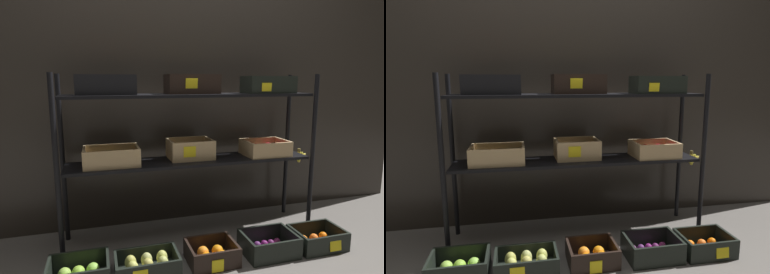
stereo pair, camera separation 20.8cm
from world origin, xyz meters
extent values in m
plane|color=#605B56|center=(0.00, 0.00, 0.00)|extent=(10.00, 10.00, 0.00)
cube|color=#2D2823|center=(0.00, 0.37, 0.95)|extent=(4.15, 0.12, 1.91)
cylinder|color=black|center=(-0.87, -0.17, 0.58)|extent=(0.03, 0.03, 1.16)
cylinder|color=black|center=(0.87, -0.17, 0.58)|extent=(0.03, 0.03, 1.16)
cylinder|color=black|center=(-0.87, 0.17, 0.58)|extent=(0.03, 0.03, 1.16)
cylinder|color=black|center=(0.87, 0.17, 0.58)|extent=(0.03, 0.03, 1.16)
cube|color=black|center=(0.00, 0.00, 0.56)|extent=(1.72, 0.30, 0.02)
cube|color=black|center=(0.00, 0.00, 1.02)|extent=(1.72, 0.30, 0.02)
cube|color=tan|center=(-0.55, 0.01, 0.57)|extent=(0.36, 0.25, 0.01)
cube|color=tan|center=(-0.55, -0.11, 0.63)|extent=(0.36, 0.02, 0.11)
cube|color=tan|center=(-0.55, 0.13, 0.63)|extent=(0.36, 0.02, 0.11)
cube|color=tan|center=(-0.73, 0.01, 0.63)|extent=(0.02, 0.22, 0.11)
cube|color=tan|center=(-0.38, 0.01, 0.63)|extent=(0.02, 0.22, 0.11)
sphere|color=gold|center=(-0.63, -0.03, 0.61)|extent=(0.07, 0.07, 0.07)
sphere|color=gold|center=(-0.55, -0.03, 0.61)|extent=(0.07, 0.07, 0.07)
sphere|color=#DEC84A|center=(-0.46, -0.03, 0.61)|extent=(0.07, 0.07, 0.07)
sphere|color=gold|center=(-0.63, 0.04, 0.61)|extent=(0.07, 0.07, 0.07)
sphere|color=yellow|center=(-0.55, 0.04, 0.61)|extent=(0.07, 0.07, 0.07)
sphere|color=#DABC58|center=(-0.47, 0.04, 0.61)|extent=(0.07, 0.07, 0.07)
cube|color=tan|center=(0.00, 0.05, 0.57)|extent=(0.31, 0.24, 0.01)
cube|color=tan|center=(0.00, -0.06, 0.64)|extent=(0.31, 0.02, 0.13)
cube|color=tan|center=(0.00, 0.16, 0.64)|extent=(0.31, 0.02, 0.13)
cube|color=tan|center=(-0.15, 0.05, 0.64)|extent=(0.02, 0.21, 0.13)
cube|color=tan|center=(0.15, 0.05, 0.64)|extent=(0.02, 0.21, 0.13)
ellipsoid|color=brown|center=(-0.07, 0.01, 0.61)|extent=(0.05, 0.05, 0.07)
ellipsoid|color=brown|center=(0.00, 0.01, 0.61)|extent=(0.05, 0.05, 0.07)
ellipsoid|color=brown|center=(0.07, 0.01, 0.61)|extent=(0.05, 0.05, 0.07)
ellipsoid|color=brown|center=(-0.08, 0.08, 0.61)|extent=(0.05, 0.05, 0.07)
ellipsoid|color=brown|center=(0.00, 0.08, 0.61)|extent=(0.05, 0.05, 0.07)
ellipsoid|color=brown|center=(0.07, 0.08, 0.61)|extent=(0.05, 0.05, 0.07)
cube|color=yellow|center=(-0.04, -0.07, 0.64)|extent=(0.09, 0.01, 0.07)
cube|color=tan|center=(0.57, -0.01, 0.57)|extent=(0.32, 0.25, 0.01)
cube|color=tan|center=(0.57, -0.13, 0.63)|extent=(0.32, 0.02, 0.10)
cube|color=tan|center=(0.57, 0.11, 0.63)|extent=(0.32, 0.02, 0.10)
cube|color=tan|center=(0.42, -0.01, 0.63)|extent=(0.02, 0.22, 0.10)
cube|color=tan|center=(0.72, -0.01, 0.63)|extent=(0.02, 0.22, 0.10)
sphere|color=red|center=(0.51, -0.05, 0.61)|extent=(0.07, 0.07, 0.07)
sphere|color=red|center=(0.63, -0.05, 0.61)|extent=(0.07, 0.07, 0.07)
sphere|color=red|center=(0.52, 0.03, 0.61)|extent=(0.07, 0.07, 0.07)
sphere|color=red|center=(0.62, 0.03, 0.61)|extent=(0.07, 0.07, 0.07)
cube|color=black|center=(-0.57, 0.02, 1.04)|extent=(0.37, 0.23, 0.01)
cube|color=black|center=(-0.57, -0.09, 1.10)|extent=(0.37, 0.02, 0.11)
cube|color=black|center=(-0.57, 0.13, 1.10)|extent=(0.37, 0.02, 0.11)
cube|color=black|center=(-0.75, 0.02, 1.10)|extent=(0.02, 0.20, 0.11)
cube|color=black|center=(-0.39, 0.02, 1.10)|extent=(0.02, 0.20, 0.11)
sphere|color=orange|center=(-0.67, -0.01, 1.07)|extent=(0.06, 0.06, 0.06)
sphere|color=orange|center=(-0.60, -0.01, 1.07)|extent=(0.06, 0.06, 0.06)
sphere|color=orange|center=(-0.54, -0.02, 1.07)|extent=(0.06, 0.06, 0.06)
sphere|color=orange|center=(-0.47, -0.02, 1.07)|extent=(0.06, 0.06, 0.06)
sphere|color=orange|center=(-0.68, 0.05, 1.07)|extent=(0.06, 0.06, 0.06)
sphere|color=orange|center=(-0.60, 0.06, 1.07)|extent=(0.06, 0.06, 0.06)
sphere|color=orange|center=(-0.53, 0.05, 1.07)|extent=(0.06, 0.06, 0.06)
sphere|color=orange|center=(-0.47, 0.05, 1.07)|extent=(0.06, 0.06, 0.06)
cube|color=black|center=(0.01, 0.03, 1.04)|extent=(0.36, 0.21, 0.01)
cube|color=black|center=(0.01, -0.07, 1.10)|extent=(0.36, 0.02, 0.12)
cube|color=black|center=(0.01, 0.13, 1.10)|extent=(0.36, 0.02, 0.12)
cube|color=black|center=(-0.16, 0.03, 1.10)|extent=(0.02, 0.18, 0.12)
cube|color=black|center=(0.18, 0.03, 1.10)|extent=(0.02, 0.18, 0.12)
ellipsoid|color=yellow|center=(-0.09, 0.00, 1.08)|extent=(0.06, 0.06, 0.08)
ellipsoid|color=yellow|center=(-0.03, 0.00, 1.08)|extent=(0.06, 0.06, 0.08)
ellipsoid|color=yellow|center=(0.04, 0.00, 1.08)|extent=(0.06, 0.06, 0.08)
ellipsoid|color=yellow|center=(0.10, 0.00, 1.08)|extent=(0.06, 0.06, 0.08)
ellipsoid|color=yellow|center=(-0.09, 0.06, 1.08)|extent=(0.06, 0.06, 0.08)
ellipsoid|color=yellow|center=(-0.03, 0.06, 1.08)|extent=(0.06, 0.06, 0.08)
ellipsoid|color=yellow|center=(0.04, 0.06, 1.08)|extent=(0.06, 0.06, 0.08)
ellipsoid|color=yellow|center=(0.10, 0.06, 1.08)|extent=(0.06, 0.06, 0.08)
cube|color=yellow|center=(-0.03, -0.08, 1.09)|extent=(0.08, 0.02, 0.08)
cube|color=black|center=(0.56, -0.03, 1.04)|extent=(0.36, 0.20, 0.01)
cube|color=black|center=(0.56, -0.12, 1.10)|extent=(0.36, 0.02, 0.11)
cube|color=black|center=(0.56, 0.06, 1.10)|extent=(0.36, 0.02, 0.11)
cube|color=black|center=(0.40, -0.03, 1.10)|extent=(0.02, 0.17, 0.11)
cube|color=black|center=(0.73, -0.03, 1.10)|extent=(0.02, 0.17, 0.11)
sphere|color=#552A45|center=(0.46, -0.06, 1.07)|extent=(0.05, 0.05, 0.05)
sphere|color=#661754|center=(0.51, -0.06, 1.07)|extent=(0.05, 0.05, 0.05)
sphere|color=#582A5D|center=(0.56, -0.06, 1.07)|extent=(0.05, 0.05, 0.05)
sphere|color=#602B4F|center=(0.62, -0.06, 1.07)|extent=(0.05, 0.05, 0.05)
sphere|color=#5E2A4D|center=(0.68, -0.06, 1.07)|extent=(0.05, 0.05, 0.05)
sphere|color=#5C2553|center=(0.45, 0.00, 1.07)|extent=(0.05, 0.05, 0.05)
sphere|color=#5A2944|center=(0.51, 0.00, 1.07)|extent=(0.05, 0.05, 0.05)
sphere|color=#681F46|center=(0.56, 0.00, 1.07)|extent=(0.05, 0.05, 0.05)
sphere|color=#6D1F54|center=(0.62, 0.00, 1.07)|extent=(0.05, 0.05, 0.05)
sphere|color=#612B52|center=(0.68, 0.00, 1.07)|extent=(0.05, 0.05, 0.05)
cube|color=yellow|center=(0.50, -0.13, 1.08)|extent=(0.07, 0.01, 0.06)
cylinder|color=brown|center=(0.91, 0.05, 0.57)|extent=(0.02, 0.02, 0.02)
ellipsoid|color=yellow|center=(0.89, 0.06, 0.51)|extent=(0.09, 0.03, 0.08)
ellipsoid|color=yellow|center=(0.90, 0.04, 0.51)|extent=(0.07, 0.03, 0.09)
ellipsoid|color=yellow|center=(0.91, 0.05, 0.51)|extent=(0.05, 0.03, 0.09)
ellipsoid|color=yellow|center=(0.92, 0.06, 0.51)|extent=(0.05, 0.03, 0.09)
ellipsoid|color=yellow|center=(0.93, 0.05, 0.51)|extent=(0.07, 0.03, 0.09)
ellipsoid|color=yellow|center=(0.94, 0.05, 0.51)|extent=(0.09, 0.03, 0.08)
cube|color=black|center=(-0.77, -0.27, 0.07)|extent=(0.33, 0.02, 0.12)
cube|color=black|center=(-0.61, -0.39, 0.07)|extent=(0.02, 0.22, 0.12)
sphere|color=#8BB743|center=(-0.85, -0.36, 0.05)|extent=(0.07, 0.07, 0.07)
sphere|color=#86B936|center=(-0.78, -0.36, 0.05)|extent=(0.07, 0.07, 0.07)
sphere|color=#8BC947|center=(-0.70, -0.35, 0.05)|extent=(0.07, 0.07, 0.07)
cube|color=black|center=(-0.39, -0.39, 0.01)|extent=(0.37, 0.23, 0.01)
cube|color=black|center=(-0.39, -0.50, 0.06)|extent=(0.37, 0.02, 0.10)
cube|color=black|center=(-0.39, -0.29, 0.06)|extent=(0.37, 0.02, 0.10)
cube|color=black|center=(-0.57, -0.39, 0.06)|extent=(0.02, 0.20, 0.10)
cube|color=black|center=(-0.21, -0.39, 0.06)|extent=(0.02, 0.20, 0.10)
ellipsoid|color=#BEC157|center=(-0.48, -0.43, 0.06)|extent=(0.07, 0.07, 0.09)
ellipsoid|color=tan|center=(-0.39, -0.42, 0.06)|extent=(0.07, 0.07, 0.09)
ellipsoid|color=#B5BD5E|center=(-0.30, -0.42, 0.06)|extent=(0.07, 0.07, 0.09)
ellipsoid|color=#AFAE4C|center=(-0.48, -0.36, 0.06)|extent=(0.07, 0.07, 0.09)
ellipsoid|color=tan|center=(-0.39, -0.36, 0.06)|extent=(0.07, 0.07, 0.09)
ellipsoid|color=#B8BE56|center=(-0.29, -0.36, 0.06)|extent=(0.07, 0.07, 0.09)
cube|color=black|center=(0.01, -0.39, 0.01)|extent=(0.30, 0.25, 0.01)
cube|color=black|center=(0.01, -0.51, 0.07)|extent=(0.30, 0.02, 0.11)
cube|color=black|center=(0.01, -0.28, 0.07)|extent=(0.30, 0.02, 0.11)
cube|color=black|center=(-0.13, -0.39, 0.07)|extent=(0.02, 0.22, 0.11)
cube|color=black|center=(0.16, -0.39, 0.07)|extent=(0.02, 0.22, 0.11)
sphere|color=orange|center=(-0.03, -0.43, 0.05)|extent=(0.07, 0.07, 0.07)
sphere|color=orange|center=(0.07, -0.43, 0.05)|extent=(0.07, 0.07, 0.07)
sphere|color=orange|center=(-0.03, -0.35, 0.05)|extent=(0.07, 0.07, 0.07)
sphere|color=orange|center=(0.06, -0.36, 0.05)|extent=(0.07, 0.07, 0.07)
cube|color=yellow|center=(0.01, -0.52, 0.04)|extent=(0.07, 0.01, 0.08)
cube|color=black|center=(0.40, -0.40, 0.01)|extent=(0.34, 0.26, 0.01)
cube|color=black|center=(0.40, -0.52, 0.08)|extent=(0.34, 0.02, 0.13)
cube|color=black|center=(0.40, -0.28, 0.08)|extent=(0.34, 0.02, 0.13)
cube|color=black|center=(0.24, -0.40, 0.08)|extent=(0.02, 0.23, 0.13)
cube|color=black|center=(0.57, -0.40, 0.08)|extent=(0.02, 0.23, 0.13)
sphere|color=#682558|center=(0.30, -0.47, 0.04)|extent=(0.05, 0.05, 0.05)
sphere|color=#631F5B|center=(0.35, -0.46, 0.04)|extent=(0.05, 0.05, 0.05)
sphere|color=#61294A|center=(0.41, -0.47, 0.04)|extent=(0.05, 0.05, 0.05)
sphere|color=#65175A|center=(0.46, -0.46, 0.04)|extent=(0.05, 0.05, 0.05)
sphere|color=#5E1A53|center=(0.51, -0.46, 0.04)|extent=(0.05, 0.05, 0.05)
sphere|color=#6A1851|center=(0.30, -0.40, 0.04)|extent=(0.05, 0.05, 0.05)
sphere|color=#5D1754|center=(0.35, -0.40, 0.04)|extent=(0.05, 0.05, 0.05)
sphere|color=#582B4B|center=(0.40, -0.40, 0.04)|extent=(0.05, 0.05, 0.05)
sphere|color=#5D2D48|center=(0.46, -0.40, 0.04)|extent=(0.05, 0.05, 0.05)
sphere|color=#5C244E|center=(0.51, -0.40, 0.04)|extent=(0.05, 0.05, 0.05)
sphere|color=#583054|center=(0.30, -0.35, 0.04)|extent=(0.05, 0.05, 0.05)
sphere|color=#54245C|center=(0.35, -0.34, 0.04)|extent=(0.05, 0.05, 0.05)
sphere|color=#661858|center=(0.41, -0.34, 0.04)|extent=(0.05, 0.05, 0.05)
sphere|color=#581C4F|center=(0.45, -0.35, 0.04)|extent=(0.05, 0.05, 0.05)
sphere|color=#6A1F4C|center=(0.51, -0.34, 0.04)|extent=(0.05, 0.05, 0.05)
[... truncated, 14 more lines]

